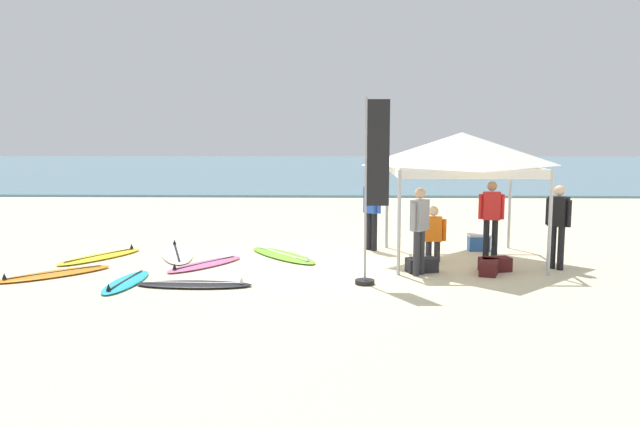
% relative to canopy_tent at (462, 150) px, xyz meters
% --- Properties ---
extents(ground_plane, '(80.00, 80.00, 0.00)m').
position_rel_canopy_tent_xyz_m(ground_plane, '(-2.77, -0.64, -2.39)').
color(ground_plane, beige).
extents(sea, '(80.00, 36.00, 0.10)m').
position_rel_canopy_tent_xyz_m(sea, '(-2.77, 30.50, -2.34)').
color(sea, '#568499').
rests_on(sea, ground).
extents(canopy_tent, '(3.02, 3.02, 2.75)m').
position_rel_canopy_tent_xyz_m(canopy_tent, '(0.00, 0.00, 0.00)').
color(canopy_tent, '#B7B7BC').
rests_on(canopy_tent, ground).
extents(surfboard_black, '(2.11, 0.61, 0.19)m').
position_rel_canopy_tent_xyz_m(surfboard_black, '(-5.22, -2.47, -2.35)').
color(surfboard_black, black).
rests_on(surfboard_black, ground).
extents(surfboard_lime, '(1.93, 2.25, 0.19)m').
position_rel_canopy_tent_xyz_m(surfboard_lime, '(-3.84, 0.26, -2.35)').
color(surfboard_lime, '#7AD12D').
rests_on(surfboard_lime, ground).
extents(surfboard_white, '(1.34, 2.56, 0.19)m').
position_rel_canopy_tent_xyz_m(surfboard_white, '(-6.25, 0.40, -2.35)').
color(surfboard_white, white).
rests_on(surfboard_white, ground).
extents(surfboard_pink, '(1.60, 1.93, 0.19)m').
position_rel_canopy_tent_xyz_m(surfboard_pink, '(-5.39, -0.73, -2.35)').
color(surfboard_pink, pink).
rests_on(surfboard_pink, ground).
extents(surfboard_yellow, '(1.63, 2.18, 0.19)m').
position_rel_canopy_tent_xyz_m(surfboard_yellow, '(-7.85, 0.02, -2.35)').
color(surfboard_yellow, yellow).
rests_on(surfboard_yellow, ground).
extents(surfboard_orange, '(2.03, 1.93, 0.19)m').
position_rel_canopy_tent_xyz_m(surfboard_orange, '(-8.14, -1.68, -2.35)').
color(surfboard_orange, orange).
rests_on(surfboard_orange, ground).
extents(surfboard_cyan, '(0.64, 1.90, 0.19)m').
position_rel_canopy_tent_xyz_m(surfboard_cyan, '(-6.53, -2.32, -2.35)').
color(surfboard_cyan, '#23B2CC').
rests_on(surfboard_cyan, ground).
extents(person_grey, '(0.40, 0.45, 1.71)m').
position_rel_canopy_tent_xyz_m(person_grey, '(-1.05, -1.47, -1.40)').
color(person_grey, '#2D2D33').
rests_on(person_grey, ground).
extents(person_red, '(0.55, 0.26, 1.71)m').
position_rel_canopy_tent_xyz_m(person_red, '(0.68, 0.06, -1.40)').
color(person_red, black).
rests_on(person_red, ground).
extents(person_blue, '(0.40, 0.44, 1.71)m').
position_rel_canopy_tent_xyz_m(person_blue, '(-1.83, 1.09, -1.40)').
color(person_blue, black).
rests_on(person_blue, ground).
extents(person_black, '(0.40, 0.43, 1.71)m').
position_rel_canopy_tent_xyz_m(person_black, '(1.80, -0.87, -1.40)').
color(person_black, black).
rests_on(person_black, ground).
extents(person_orange, '(0.55, 0.26, 1.20)m').
position_rel_canopy_tent_xyz_m(person_orange, '(-0.59, -0.19, -1.73)').
color(person_orange, '#2D2D33').
rests_on(person_orange, ground).
extents(banner_flag, '(0.60, 0.36, 3.40)m').
position_rel_canopy_tent_xyz_m(banner_flag, '(-2.02, -2.23, -0.81)').
color(banner_flag, '#99999E').
rests_on(banner_flag, ground).
extents(gear_bag_near_tent, '(0.66, 0.45, 0.28)m').
position_rel_canopy_tent_xyz_m(gear_bag_near_tent, '(0.52, -1.09, -2.25)').
color(gear_bag_near_tent, '#4C1919').
rests_on(gear_bag_near_tent, ground).
extents(gear_bag_by_pole, '(0.66, 0.46, 0.28)m').
position_rel_canopy_tent_xyz_m(gear_bag_by_pole, '(-0.96, -1.19, -2.25)').
color(gear_bag_by_pole, '#232328').
rests_on(gear_bag_by_pole, ground).
extents(gear_bag_on_sand, '(0.50, 0.67, 0.28)m').
position_rel_canopy_tent_xyz_m(gear_bag_on_sand, '(0.33, -1.38, -2.25)').
color(gear_bag_on_sand, '#4C1919').
rests_on(gear_bag_on_sand, ground).
extents(cooler_box, '(0.50, 0.36, 0.39)m').
position_rel_canopy_tent_xyz_m(cooler_box, '(0.67, 1.11, -2.19)').
color(cooler_box, '#2D60B7').
rests_on(cooler_box, ground).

